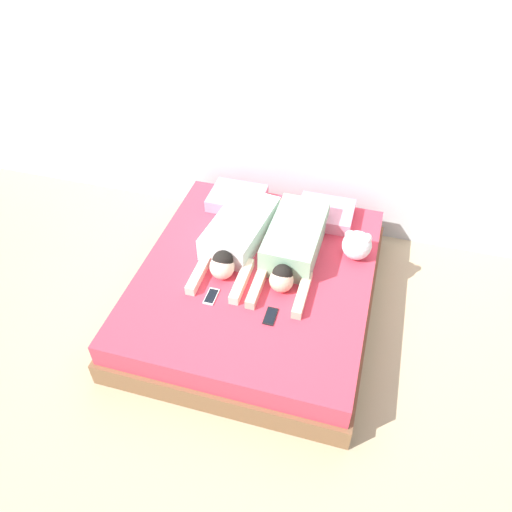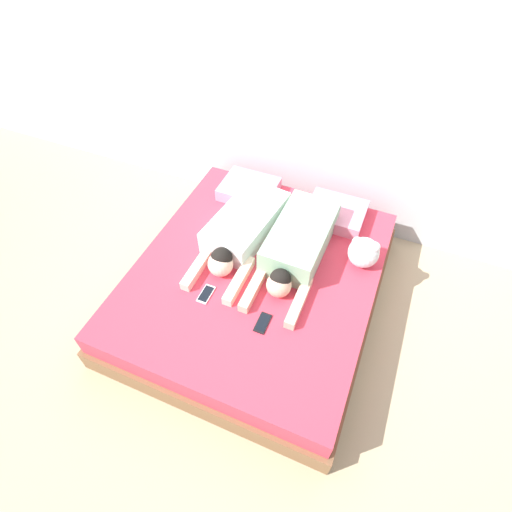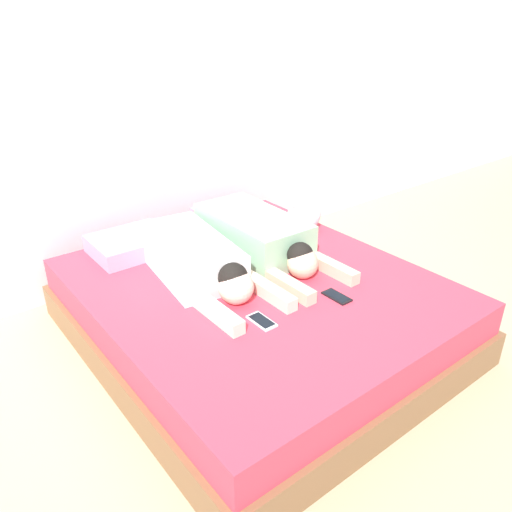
% 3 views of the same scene
% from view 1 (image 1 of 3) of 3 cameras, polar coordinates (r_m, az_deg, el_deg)
% --- Properties ---
extents(ground_plane, '(12.00, 12.00, 0.00)m').
position_cam_1_polar(ground_plane, '(4.04, -0.00, -5.52)').
color(ground_plane, tan).
extents(wall_back, '(12.00, 0.06, 2.60)m').
position_cam_1_polar(wall_back, '(4.18, 4.60, 18.50)').
color(wall_back, silver).
rests_on(wall_back, ground_plane).
extents(bed, '(1.78, 2.03, 0.38)m').
position_cam_1_polar(bed, '(3.90, -0.00, -3.69)').
color(bed, brown).
rests_on(bed, ground_plane).
extents(pillow_head_left, '(0.46, 0.39, 0.11)m').
position_cam_1_polar(pillow_head_left, '(4.37, -2.17, 6.61)').
color(pillow_head_left, pink).
rests_on(pillow_head_left, bed).
extents(pillow_head_right, '(0.46, 0.39, 0.11)m').
position_cam_1_polar(pillow_head_right, '(4.24, 7.90, 4.85)').
color(pillow_head_right, pink).
rests_on(pillow_head_right, bed).
extents(person_left, '(0.48, 1.12, 0.21)m').
position_cam_1_polar(person_left, '(3.92, -2.17, 2.40)').
color(person_left, silver).
rests_on(person_left, bed).
extents(person_right, '(0.40, 1.09, 0.24)m').
position_cam_1_polar(person_right, '(3.83, 4.29, 1.42)').
color(person_right, '#8CBF99').
rests_on(person_right, bed).
extents(cell_phone_left, '(0.08, 0.16, 0.01)m').
position_cam_1_polar(cell_phone_left, '(3.59, -5.13, -4.62)').
color(cell_phone_left, silver).
rests_on(cell_phone_left, bed).
extents(cell_phone_right, '(0.08, 0.16, 0.01)m').
position_cam_1_polar(cell_phone_right, '(3.45, 1.66, -6.89)').
color(cell_phone_right, black).
rests_on(cell_phone_right, bed).
extents(plush_toy, '(0.23, 0.23, 0.24)m').
position_cam_1_polar(plush_toy, '(3.87, 11.46, 1.29)').
color(plush_toy, white).
rests_on(plush_toy, bed).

